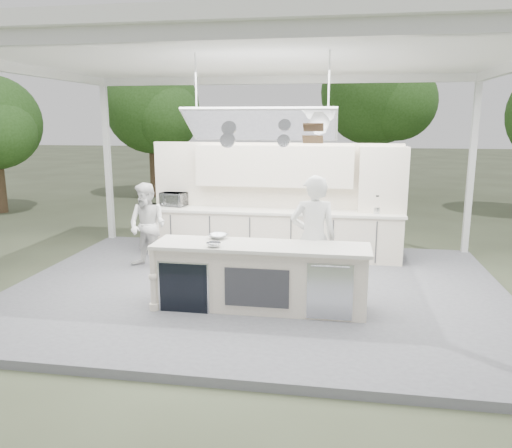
% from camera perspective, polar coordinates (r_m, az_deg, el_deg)
% --- Properties ---
extents(ground, '(90.00, 90.00, 0.00)m').
position_cam_1_polar(ground, '(8.31, 0.12, -7.96)').
color(ground, '#4E573C').
rests_on(ground, ground).
extents(stage_deck, '(8.00, 6.00, 0.12)m').
position_cam_1_polar(stage_deck, '(8.29, 0.12, -7.57)').
color(stage_deck, slate).
rests_on(stage_deck, ground).
extents(tent, '(8.20, 6.20, 3.86)m').
position_cam_1_polar(tent, '(7.86, 0.14, 18.38)').
color(tent, white).
rests_on(tent, ground).
extents(demo_island, '(3.10, 0.79, 0.95)m').
position_cam_1_polar(demo_island, '(7.24, 0.35, -6.01)').
color(demo_island, beige).
rests_on(demo_island, stage_deck).
extents(back_counter, '(5.08, 0.72, 0.95)m').
position_cam_1_polar(back_counter, '(9.95, 1.89, -1.04)').
color(back_counter, beige).
rests_on(back_counter, stage_deck).
extents(back_wall_unit, '(5.05, 0.48, 2.25)m').
position_cam_1_polar(back_wall_unit, '(9.94, 4.64, 4.63)').
color(back_wall_unit, beige).
rests_on(back_wall_unit, stage_deck).
extents(tree_cluster, '(19.55, 9.40, 5.85)m').
position_cam_1_polar(tree_cluster, '(17.56, 4.89, 13.34)').
color(tree_cluster, '#4F3E27').
rests_on(tree_cluster, ground).
extents(head_chef, '(0.77, 0.58, 1.90)m').
position_cam_1_polar(head_chef, '(7.53, 6.55, -1.63)').
color(head_chef, white).
rests_on(head_chef, stage_deck).
extents(sous_chef, '(0.89, 0.77, 1.58)m').
position_cam_1_polar(sous_chef, '(9.35, -12.28, -0.20)').
color(sous_chef, white).
rests_on(sous_chef, stage_deck).
extents(toaster_oven, '(0.56, 0.43, 0.28)m').
position_cam_1_polar(toaster_oven, '(10.42, -9.40, 2.81)').
color(toaster_oven, silver).
rests_on(toaster_oven, back_counter).
extents(bowl_large, '(0.37, 0.37, 0.07)m').
position_cam_1_polar(bowl_large, '(7.48, -4.38, -1.42)').
color(bowl_large, '#AFB1B6').
rests_on(bowl_large, demo_island).
extents(bowl_small, '(0.23, 0.23, 0.06)m').
position_cam_1_polar(bowl_small, '(6.99, -4.87, -2.38)').
color(bowl_small, '#B5B7BC').
rests_on(bowl_small, demo_island).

